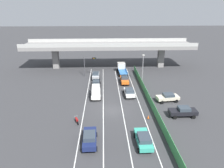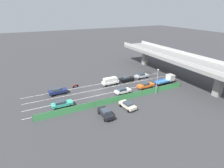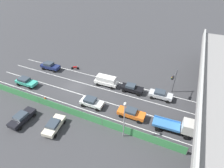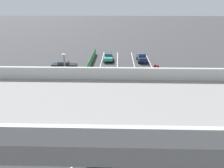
% 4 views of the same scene
% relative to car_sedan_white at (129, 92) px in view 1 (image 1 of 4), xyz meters
% --- Properties ---
extents(ground_plane, '(300.00, 300.00, 0.00)m').
position_rel_car_sedan_white_xyz_m(ground_plane, '(-3.61, -6.00, -0.90)').
color(ground_plane, '#38383A').
extents(lane_line_left_edge, '(0.14, 42.79, 0.01)m').
position_rel_car_sedan_white_xyz_m(lane_line_left_edge, '(-8.69, -2.60, -0.89)').
color(lane_line_left_edge, silver).
rests_on(lane_line_left_edge, ground).
extents(lane_line_mid_left, '(0.14, 42.79, 0.01)m').
position_rel_car_sedan_white_xyz_m(lane_line_mid_left, '(-5.31, -2.60, -0.89)').
color(lane_line_mid_left, silver).
rests_on(lane_line_mid_left, ground).
extents(lane_line_mid_right, '(0.14, 42.79, 0.01)m').
position_rel_car_sedan_white_xyz_m(lane_line_mid_right, '(-1.92, -2.60, -0.89)').
color(lane_line_mid_right, silver).
rests_on(lane_line_mid_right, ground).
extents(lane_line_right_edge, '(0.14, 42.79, 0.01)m').
position_rel_car_sedan_white_xyz_m(lane_line_right_edge, '(1.47, -2.60, -0.89)').
color(lane_line_right_edge, silver).
rests_on(lane_line_right_edge, ground).
extents(elevated_overpass, '(48.01, 8.86, 7.76)m').
position_rel_car_sedan_white_xyz_m(elevated_overpass, '(-3.61, 20.79, 5.30)').
color(elevated_overpass, gray).
rests_on(elevated_overpass, ground).
extents(green_fence, '(0.10, 38.89, 1.57)m').
position_rel_car_sedan_white_xyz_m(green_fence, '(3.40, -2.60, -0.11)').
color(green_fence, '#3D8E4C').
rests_on(green_fence, ground).
extents(car_sedan_white, '(2.13, 4.29, 1.61)m').
position_rel_car_sedan_white_xyz_m(car_sedan_white, '(0.00, 0.00, 0.00)').
color(car_sedan_white, white).
rests_on(car_sedan_white, ground).
extents(car_sedan_navy, '(2.11, 4.65, 1.75)m').
position_rel_car_sedan_white_xyz_m(car_sedan_navy, '(-7.11, -15.22, 0.06)').
color(car_sedan_navy, navy).
rests_on(car_sedan_navy, ground).
extents(car_sedan_silver, '(1.99, 4.36, 1.64)m').
position_rel_car_sedan_white_xyz_m(car_sedan_silver, '(-7.15, 10.97, 0.02)').
color(car_sedan_silver, '#B7BABC').
rests_on(car_sedan_silver, ground).
extents(car_taxi_orange, '(1.94, 4.64, 1.64)m').
position_rel_car_sedan_white_xyz_m(car_taxi_orange, '(-0.27, 7.48, 0.01)').
color(car_taxi_orange, orange).
rests_on(car_taxi_orange, ground).
extents(car_sedan_black, '(1.93, 4.42, 1.62)m').
position_rel_car_sedan_white_xyz_m(car_sedan_black, '(-6.88, 5.35, -0.01)').
color(car_sedan_black, black).
rests_on(car_sedan_black, ground).
extents(car_taxi_teal, '(2.09, 4.69, 1.63)m').
position_rel_car_sedan_white_xyz_m(car_taxi_teal, '(0.01, -15.67, 0.01)').
color(car_taxi_teal, teal).
rests_on(car_taxi_teal, ground).
extents(car_van_white, '(2.09, 4.87, 2.15)m').
position_rel_car_sedan_white_xyz_m(car_van_white, '(-6.76, -0.25, 0.32)').
color(car_van_white, silver).
rests_on(car_van_white, ground).
extents(flatbed_truck_blue, '(2.51, 6.28, 2.53)m').
position_rel_car_sedan_white_xyz_m(flatbed_truck_blue, '(-0.25, 15.49, 0.41)').
color(flatbed_truck_blue, black).
rests_on(flatbed_truck_blue, ground).
extents(motorcycle, '(0.89, 1.85, 0.93)m').
position_rel_car_sedan_white_xyz_m(motorcycle, '(-9.49, -9.81, -0.44)').
color(motorcycle, black).
rests_on(motorcycle, ground).
extents(parked_sedan_dark, '(4.56, 2.02, 1.69)m').
position_rel_car_sedan_white_xyz_m(parked_sedan_dark, '(7.95, -8.45, 0.03)').
color(parked_sedan_dark, black).
rests_on(parked_sedan_dark, ground).
extents(parked_sedan_cream, '(4.45, 2.49, 1.56)m').
position_rel_car_sedan_white_xyz_m(parked_sedan_cream, '(7.10, -2.69, -0.02)').
color(parked_sedan_cream, beige).
rests_on(parked_sedan_cream, ground).
extents(traffic_light, '(3.13, 0.75, 5.20)m').
position_rel_car_sedan_white_xyz_m(traffic_light, '(-9.00, 12.64, 2.80)').
color(traffic_light, '#47474C').
rests_on(traffic_light, ground).
extents(street_lamp, '(0.60, 0.36, 6.80)m').
position_rel_car_sedan_white_xyz_m(street_lamp, '(3.98, 7.72, 3.26)').
color(street_lamp, gray).
rests_on(street_lamp, ground).
extents(traffic_cone, '(0.47, 0.47, 0.63)m').
position_rel_car_sedan_white_xyz_m(traffic_cone, '(2.06, -9.01, -0.60)').
color(traffic_cone, orange).
rests_on(traffic_cone, ground).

